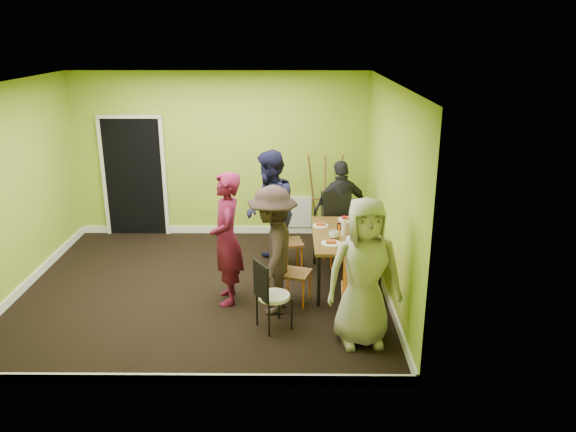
{
  "coord_description": "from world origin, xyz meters",
  "views": [
    {
      "loc": [
        1.21,
        -7.1,
        3.44
      ],
      "look_at": [
        1.16,
        0.0,
        1.06
      ],
      "focal_mm": 35.0,
      "sensor_mm": 36.0,
      "label": 1
    }
  ],
  "objects_px": {
    "easel": "(324,197)",
    "person_front_end": "(364,273)",
    "blue_bottle": "(370,236)",
    "chair_left_far": "(283,237)",
    "orange_bottle": "(339,227)",
    "chair_left_near": "(290,266)",
    "person_left_far": "(270,211)",
    "chair_bentwood": "(269,292)",
    "person_standing": "(227,239)",
    "person_back_end": "(341,209)",
    "chair_front_end": "(359,286)",
    "dining_table": "(345,237)",
    "person_left_near": "(273,251)",
    "thermos": "(344,227)",
    "chair_back_end": "(337,212)"
  },
  "relations": [
    {
      "from": "person_front_end",
      "to": "chair_front_end",
      "type": "bearing_deg",
      "value": 85.66
    },
    {
      "from": "easel",
      "to": "person_front_end",
      "type": "relative_size",
      "value": 0.86
    },
    {
      "from": "chair_left_far",
      "to": "chair_left_near",
      "type": "relative_size",
      "value": 1.09
    },
    {
      "from": "orange_bottle",
      "to": "person_left_far",
      "type": "height_order",
      "value": "person_left_far"
    },
    {
      "from": "chair_front_end",
      "to": "blue_bottle",
      "type": "bearing_deg",
      "value": 79.76
    },
    {
      "from": "chair_bentwood",
      "to": "blue_bottle",
      "type": "height_order",
      "value": "blue_bottle"
    },
    {
      "from": "chair_back_end",
      "to": "person_standing",
      "type": "height_order",
      "value": "person_standing"
    },
    {
      "from": "person_left_near",
      "to": "chair_left_far",
      "type": "bearing_deg",
      "value": -179.13
    },
    {
      "from": "chair_left_near",
      "to": "chair_bentwood",
      "type": "relative_size",
      "value": 1.01
    },
    {
      "from": "dining_table",
      "to": "chair_bentwood",
      "type": "height_order",
      "value": "chair_bentwood"
    },
    {
      "from": "chair_bentwood",
      "to": "blue_bottle",
      "type": "xyz_separation_m",
      "value": [
        1.3,
        0.96,
        0.36
      ]
    },
    {
      "from": "dining_table",
      "to": "person_front_end",
      "type": "height_order",
      "value": "person_front_end"
    },
    {
      "from": "easel",
      "to": "thermos",
      "type": "bearing_deg",
      "value": -85.01
    },
    {
      "from": "person_left_far",
      "to": "person_back_end",
      "type": "relative_size",
      "value": 1.16
    },
    {
      "from": "dining_table",
      "to": "orange_bottle",
      "type": "height_order",
      "value": "orange_bottle"
    },
    {
      "from": "dining_table",
      "to": "person_left_far",
      "type": "relative_size",
      "value": 0.84
    },
    {
      "from": "chair_bentwood",
      "to": "person_back_end",
      "type": "distance_m",
      "value": 2.57
    },
    {
      "from": "chair_left_near",
      "to": "easel",
      "type": "relative_size",
      "value": 0.59
    },
    {
      "from": "chair_front_end",
      "to": "orange_bottle",
      "type": "height_order",
      "value": "chair_front_end"
    },
    {
      "from": "person_left_near",
      "to": "person_back_end",
      "type": "relative_size",
      "value": 1.07
    },
    {
      "from": "thermos",
      "to": "person_standing",
      "type": "xyz_separation_m",
      "value": [
        -1.55,
        -0.49,
        0.01
      ]
    },
    {
      "from": "chair_left_far",
      "to": "person_standing",
      "type": "relative_size",
      "value": 0.55
    },
    {
      "from": "blue_bottle",
      "to": "person_front_end",
      "type": "relative_size",
      "value": 0.11
    },
    {
      "from": "easel",
      "to": "person_left_near",
      "type": "bearing_deg",
      "value": -106.65
    },
    {
      "from": "blue_bottle",
      "to": "thermos",
      "type": "bearing_deg",
      "value": 140.79
    },
    {
      "from": "dining_table",
      "to": "person_back_end",
      "type": "xyz_separation_m",
      "value": [
        0.03,
        1.06,
        0.07
      ]
    },
    {
      "from": "orange_bottle",
      "to": "chair_left_far",
      "type": "bearing_deg",
      "value": 160.56
    },
    {
      "from": "chair_left_far",
      "to": "blue_bottle",
      "type": "bearing_deg",
      "value": 47.08
    },
    {
      "from": "chair_front_end",
      "to": "person_left_far",
      "type": "height_order",
      "value": "person_left_far"
    },
    {
      "from": "chair_left_far",
      "to": "orange_bottle",
      "type": "distance_m",
      "value": 0.88
    },
    {
      "from": "easel",
      "to": "orange_bottle",
      "type": "xyz_separation_m",
      "value": [
        0.12,
        -1.66,
        0.05
      ]
    },
    {
      "from": "blue_bottle",
      "to": "person_standing",
      "type": "bearing_deg",
      "value": -173.22
    },
    {
      "from": "chair_back_end",
      "to": "chair_front_end",
      "type": "distance_m",
      "value": 2.18
    },
    {
      "from": "dining_table",
      "to": "thermos",
      "type": "distance_m",
      "value": 0.19
    },
    {
      "from": "dining_table",
      "to": "blue_bottle",
      "type": "relative_size",
      "value": 8.07
    },
    {
      "from": "thermos",
      "to": "person_back_end",
      "type": "bearing_deg",
      "value": 87.01
    },
    {
      "from": "chair_back_end",
      "to": "person_back_end",
      "type": "xyz_separation_m",
      "value": [
        0.07,
        0.15,
        0.0
      ]
    },
    {
      "from": "dining_table",
      "to": "person_left_near",
      "type": "relative_size",
      "value": 0.91
    },
    {
      "from": "dining_table",
      "to": "chair_back_end",
      "type": "distance_m",
      "value": 0.91
    },
    {
      "from": "person_back_end",
      "to": "easel",
      "type": "bearing_deg",
      "value": -91.8
    },
    {
      "from": "chair_left_near",
      "to": "person_back_end",
      "type": "bearing_deg",
      "value": 171.82
    },
    {
      "from": "dining_table",
      "to": "person_back_end",
      "type": "relative_size",
      "value": 0.97
    },
    {
      "from": "person_back_end",
      "to": "orange_bottle",
      "type": "bearing_deg",
      "value": 65.49
    },
    {
      "from": "blue_bottle",
      "to": "person_left_far",
      "type": "bearing_deg",
      "value": 146.48
    },
    {
      "from": "chair_left_near",
      "to": "person_standing",
      "type": "xyz_separation_m",
      "value": [
        -0.82,
        0.01,
        0.38
      ]
    },
    {
      "from": "chair_front_end",
      "to": "person_standing",
      "type": "xyz_separation_m",
      "value": [
        -1.63,
        0.72,
        0.31
      ]
    },
    {
      "from": "chair_left_near",
      "to": "thermos",
      "type": "xyz_separation_m",
      "value": [
        0.73,
        0.5,
        0.37
      ]
    },
    {
      "from": "chair_left_near",
      "to": "easel",
      "type": "bearing_deg",
      "value": -175.66
    },
    {
      "from": "person_standing",
      "to": "blue_bottle",
      "type": "bearing_deg",
      "value": 88.19
    },
    {
      "from": "person_left_far",
      "to": "chair_bentwood",
      "type": "bearing_deg",
      "value": -8.76
    }
  ]
}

